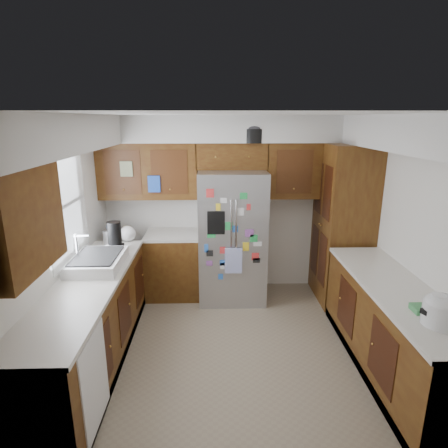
% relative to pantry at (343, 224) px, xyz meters
% --- Properties ---
extents(floor, '(3.60, 3.60, 0.00)m').
position_rel_pantry_xyz_m(floor, '(-1.50, -1.15, -1.07)').
color(floor, gray).
rests_on(floor, ground).
extents(room_shell, '(3.64, 3.24, 2.52)m').
position_rel_pantry_xyz_m(room_shell, '(-1.61, -0.79, 0.75)').
color(room_shell, silver).
rests_on(room_shell, ground).
extents(left_counter_run, '(1.36, 3.20, 0.92)m').
position_rel_pantry_xyz_m(left_counter_run, '(-2.86, -1.12, -0.65)').
color(left_counter_run, '#47220D').
rests_on(left_counter_run, ground).
extents(right_counter_run, '(0.63, 2.25, 0.92)m').
position_rel_pantry_xyz_m(right_counter_run, '(0.00, -1.62, -0.65)').
color(right_counter_run, '#47220D').
rests_on(right_counter_run, ground).
extents(pantry, '(0.60, 0.90, 2.15)m').
position_rel_pantry_xyz_m(pantry, '(0.00, 0.00, 0.00)').
color(pantry, '#47220D').
rests_on(pantry, ground).
extents(fridge, '(0.90, 0.79, 1.80)m').
position_rel_pantry_xyz_m(fridge, '(-1.50, 0.05, -0.17)').
color(fridge, gray).
rests_on(fridge, ground).
extents(bridge_cabinet, '(0.96, 0.34, 0.35)m').
position_rel_pantry_xyz_m(bridge_cabinet, '(-1.50, 0.28, 0.90)').
color(bridge_cabinet, '#47220D').
rests_on(bridge_cabinet, fridge).
extents(fridge_top_items, '(0.95, 0.38, 0.27)m').
position_rel_pantry_xyz_m(fridge_top_items, '(-1.49, 0.23, 1.20)').
color(fridge_top_items, '#2A42AF').
rests_on(fridge_top_items, bridge_cabinet).
extents(sink_assembly, '(0.52, 0.70, 0.37)m').
position_rel_pantry_xyz_m(sink_assembly, '(-3.00, -1.05, -0.09)').
color(sink_assembly, white).
rests_on(sink_assembly, left_counter_run).
extents(left_counter_clutter, '(0.40, 0.79, 0.38)m').
position_rel_pantry_xyz_m(left_counter_clutter, '(-2.94, -0.35, -0.02)').
color(left_counter_clutter, black).
rests_on(left_counter_clutter, left_counter_run).
extents(rice_cooker, '(0.29, 0.28, 0.25)m').
position_rel_pantry_xyz_m(rice_cooker, '(-0.00, -2.30, -0.03)').
color(rice_cooker, white).
rests_on(rice_cooker, right_counter_run).
extents(paper_towel, '(0.11, 0.11, 0.25)m').
position_rel_pantry_xyz_m(paper_towel, '(-0.03, -2.28, -0.03)').
color(paper_towel, white).
rests_on(paper_towel, right_counter_run).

